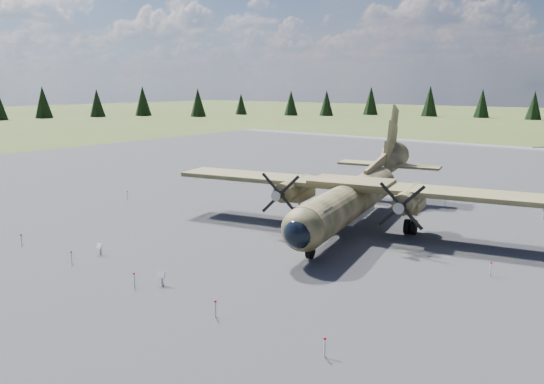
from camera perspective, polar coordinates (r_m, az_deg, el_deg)
The scene contains 7 objects.
ground at distance 40.09m, azimuth -0.89°, elevation -3.95°, with size 500.00×500.00×0.00m, color #465325.
apron at distance 48.05m, azimuth 6.61°, elevation -1.43°, with size 120.00×120.00×0.04m, color slate.
transport_plane at distance 40.86m, azimuth 8.94°, elevation 0.08°, with size 28.36×25.46×9.37m.
info_placard_left at distance 35.69m, azimuth -18.05°, elevation -5.65°, with size 0.49×0.23×0.75m.
info_placard_right at distance 29.52m, azimuth -11.81°, elevation -8.83°, with size 0.53×0.28×0.80m.
barrier_fence at distance 40.18m, azimuth -1.48°, elevation -3.17°, with size 33.12×29.62×0.85m.
treeline at distance 40.93m, azimuth 2.07°, elevation 3.38°, with size 314.43×328.29×11.00m.
Camera 1 is at (24.28, -30.07, 10.64)m, focal length 35.00 mm.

